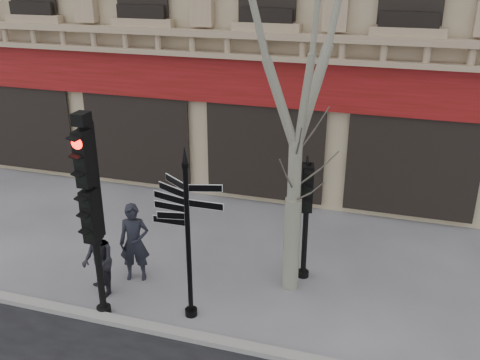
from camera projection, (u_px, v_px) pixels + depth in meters
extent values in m
plane|color=#5D5D61|center=(206.00, 296.00, 11.44)|extent=(80.00, 80.00, 0.00)
cube|color=gray|center=(180.00, 334.00, 10.18)|extent=(80.00, 0.25, 0.12)
cube|color=#591108|center=(266.00, 82.00, 14.36)|extent=(28.00, 0.25, 1.30)
cube|color=#977962|center=(264.00, 47.00, 13.79)|extent=(28.00, 0.35, 0.74)
cylinder|color=black|center=(188.00, 246.00, 10.21)|extent=(0.10, 0.10, 3.21)
cylinder|color=black|center=(191.00, 312.00, 10.80)|extent=(0.25, 0.25, 0.14)
cone|color=black|center=(185.00, 154.00, 9.50)|extent=(0.11, 0.11, 0.32)
cylinder|color=black|center=(94.00, 229.00, 10.15)|extent=(0.13, 0.13, 3.87)
cylinder|color=black|center=(104.00, 310.00, 10.86)|extent=(0.29, 0.29, 0.15)
cube|color=black|center=(93.00, 214.00, 10.03)|extent=(0.47, 0.33, 1.05)
cube|color=black|center=(86.00, 158.00, 9.59)|extent=(0.47, 0.33, 1.05)
sphere|color=#FF0C05|center=(84.00, 143.00, 9.49)|extent=(0.22, 0.22, 0.22)
cube|color=black|center=(81.00, 119.00, 9.32)|extent=(0.25, 0.31, 0.22)
cylinder|color=black|center=(306.00, 222.00, 11.63)|extent=(0.13, 0.13, 2.73)
cylinder|color=black|center=(303.00, 273.00, 12.12)|extent=(0.28, 0.28, 0.15)
cube|color=black|center=(308.00, 187.00, 11.30)|extent=(0.52, 0.43, 1.04)
cylinder|color=gray|center=(292.00, 244.00, 11.35)|extent=(0.35, 0.35, 2.13)
cylinder|color=gray|center=(295.00, 173.00, 10.72)|extent=(0.27, 0.27, 1.35)
imported|color=black|center=(134.00, 243.00, 11.73)|extent=(0.77, 0.62, 1.82)
imported|color=black|center=(98.00, 261.00, 11.20)|extent=(1.00, 0.99, 1.62)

